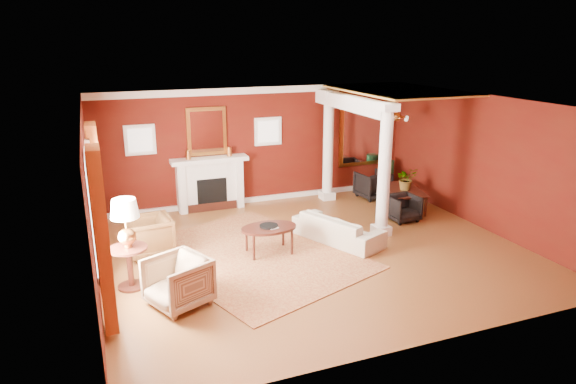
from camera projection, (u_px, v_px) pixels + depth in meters
name	position (u px, v px, depth m)	size (l,w,h in m)	color
ground	(314.00, 251.00, 10.14)	(8.00, 8.00, 0.00)	brown
room_shell	(316.00, 151.00, 9.56)	(8.04, 7.04, 2.92)	#51160B
fireplace	(210.00, 183.00, 12.47)	(1.85, 0.42, 1.29)	white
overmantel_mirror	(207.00, 131.00, 12.23)	(0.95, 0.07, 1.15)	gold
flank_window_left	(140.00, 140.00, 11.73)	(0.70, 0.07, 0.70)	white
flank_window_right	(268.00, 131.00, 12.80)	(0.70, 0.07, 0.70)	white
left_window	(99.00, 216.00, 7.85)	(0.21, 2.55, 2.60)	white
column_front	(384.00, 170.00, 10.59)	(0.36, 0.36, 2.80)	white
column_back	(328.00, 145.00, 13.00)	(0.36, 0.36, 2.80)	white
header_beam	(350.00, 103.00, 11.67)	(0.30, 3.20, 0.32)	white
amber_ceiling	(398.00, 91.00, 11.86)	(2.30, 3.40, 0.04)	gold
dining_mirror	(361.00, 134.00, 13.78)	(1.30, 0.07, 1.70)	gold
chandelier	(397.00, 117.00, 12.10)	(0.60, 0.62, 0.75)	#BE7B3B
crown_trim	(258.00, 90.00, 12.42)	(8.00, 0.08, 0.16)	white
base_trim	(260.00, 199.00, 13.22)	(8.00, 0.08, 0.12)	white
rug	(252.00, 255.00, 9.92)	(3.15, 4.20, 0.02)	maroon
sofa	(338.00, 224.00, 10.53)	(1.93, 0.56, 0.76)	beige
armchair_leopard	(149.00, 234.00, 9.87)	(0.82, 0.76, 0.84)	black
armchair_stripe	(178.00, 280.00, 7.98)	(0.85, 0.79, 0.87)	tan
coffee_table	(269.00, 229.00, 9.89)	(1.10, 1.10, 0.55)	black
coffee_book	(268.00, 222.00, 9.77)	(0.18, 0.02, 0.25)	black
side_table	(126.00, 228.00, 8.37)	(0.63, 0.63, 1.56)	black
dining_table	(404.00, 193.00, 12.55)	(1.43, 0.50, 0.80)	black
dining_chair_near	(403.00, 207.00, 11.74)	(0.64, 0.60, 0.66)	black
dining_chair_far	(373.00, 184.00, 13.41)	(0.75, 0.70, 0.77)	black
green_urn	(387.00, 180.00, 13.93)	(0.37, 0.37, 0.88)	#154225
potted_plant	(407.00, 169.00, 12.31)	(0.50, 0.56, 0.43)	#26591E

